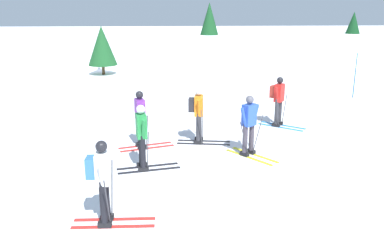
# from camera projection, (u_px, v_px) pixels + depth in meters

# --- Properties ---
(ground_plane) EXTENTS (120.00, 120.00, 0.00)m
(ground_plane) POSITION_uv_depth(u_px,v_px,m) (288.00, 187.00, 9.57)
(ground_plane) COLOR white
(far_snow_ridge) EXTENTS (80.00, 7.79, 1.94)m
(far_snow_ridge) POSITION_uv_depth(u_px,v_px,m) (209.00, 46.00, 29.41)
(far_snow_ridge) COLOR white
(far_snow_ridge) RESTS_ON ground
(skier_purple) EXTENTS (1.64, 0.96, 1.71)m
(skier_purple) POSITION_uv_depth(u_px,v_px,m) (141.00, 118.00, 11.82)
(skier_purple) COLOR red
(skier_purple) RESTS_ON ground
(skier_red) EXTENTS (1.52, 1.23, 1.71)m
(skier_red) POSITION_uv_depth(u_px,v_px,m) (278.00, 99.00, 13.92)
(skier_red) COLOR #237AC6
(skier_red) RESTS_ON ground
(skier_white) EXTENTS (1.60, 1.00, 1.71)m
(skier_white) POSITION_uv_depth(u_px,v_px,m) (102.00, 179.00, 7.72)
(skier_white) COLOR red
(skier_white) RESTS_ON ground
(skier_green) EXTENTS (1.64, 0.99, 1.71)m
(skier_green) POSITION_uv_depth(u_px,v_px,m) (142.00, 136.00, 10.29)
(skier_green) COLOR black
(skier_green) RESTS_ON ground
(skier_orange) EXTENTS (1.63, 1.00, 1.71)m
(skier_orange) POSITION_uv_depth(u_px,v_px,m) (198.00, 112.00, 12.24)
(skier_orange) COLOR black
(skier_orange) RESTS_ON ground
(skier_blue) EXTENTS (1.32, 1.46, 1.71)m
(skier_blue) POSITION_uv_depth(u_px,v_px,m) (249.00, 124.00, 11.26)
(skier_blue) COLOR gold
(skier_blue) RESTS_ON ground
(trail_marker_pole) EXTENTS (0.04, 0.04, 1.98)m
(trail_marker_pole) POSITION_uv_depth(u_px,v_px,m) (355.00, 76.00, 17.99)
(trail_marker_pole) COLOR #1E56AD
(trail_marker_pole) RESTS_ON ground
(conifer_far_left) EXTENTS (1.78, 1.78, 3.42)m
(conifer_far_left) POSITION_uv_depth(u_px,v_px,m) (352.00, 32.00, 28.32)
(conifer_far_left) COLOR #513823
(conifer_far_left) RESTS_ON ground
(conifer_far_right) EXTENTS (1.92, 1.92, 4.04)m
(conifer_far_right) POSITION_uv_depth(u_px,v_px,m) (209.00, 28.00, 27.31)
(conifer_far_right) COLOR #513823
(conifer_far_right) RESTS_ON ground
(conifer_far_centre) EXTENTS (1.66, 1.66, 2.79)m
(conifer_far_centre) POSITION_uv_depth(u_px,v_px,m) (102.00, 46.00, 23.43)
(conifer_far_centre) COLOR #513823
(conifer_far_centre) RESTS_ON ground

